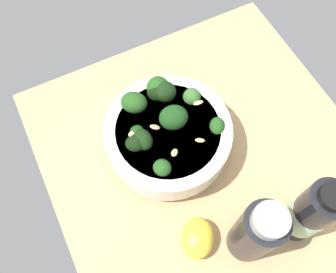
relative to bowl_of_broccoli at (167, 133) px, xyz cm
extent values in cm
cube|color=tan|center=(-5.22, 4.98, -6.34)|extent=(56.13, 56.13, 3.30)
cylinder|color=white|center=(0.03, 0.46, -3.82)|extent=(12.09, 12.09, 1.73)
cylinder|color=white|center=(0.03, 0.46, -0.36)|extent=(21.99, 21.99, 5.19)
cylinder|color=silver|center=(0.03, 0.46, 1.84)|extent=(17.96, 17.96, 0.80)
cylinder|color=#2F662B|center=(3.18, -6.38, 1.06)|extent=(2.21, 2.05, 1.66)
ellipsoid|color=#23511C|center=(3.18, -6.38, 3.02)|extent=(6.64, 6.81, 4.73)
cylinder|color=#589D47|center=(-2.64, -5.93, 1.02)|extent=(1.70, 1.81, 1.74)
ellipsoid|color=black|center=(-2.64, -5.93, 3.01)|extent=(4.43, 5.31, 4.71)
cylinder|color=#589D47|center=(4.72, 0.75, 1.38)|extent=(1.42, 1.30, 1.48)
ellipsoid|color=black|center=(4.72, 0.75, 3.09)|extent=(3.30, 4.19, 3.47)
cylinder|color=#4A8F3C|center=(5.02, -1.12, 1.43)|extent=(1.03, 1.19, 1.14)
ellipsoid|color=#194216|center=(5.02, -1.12, 2.67)|extent=(3.08, 2.88, 2.95)
cylinder|color=#4A8F3C|center=(3.96, 6.29, 0.83)|extent=(1.40, 1.29, 1.43)
ellipsoid|color=#23511C|center=(3.96, 6.29, 2.29)|extent=(4.02, 4.48, 3.66)
cylinder|color=#2F662B|center=(-6.55, -3.35, 0.59)|extent=(1.46, 1.68, 1.80)
ellipsoid|color=#386B2B|center=(-6.55, -3.35, 2.22)|extent=(4.94, 4.76, 4.13)
cylinder|color=#3C7A32|center=(-1.99, -7.55, 0.80)|extent=(1.82, 1.64, 1.38)
ellipsoid|color=#23511C|center=(-1.99, -7.55, 2.50)|extent=(4.52, 4.62, 4.34)
cylinder|color=#2F662B|center=(5.96, 0.72, 1.41)|extent=(1.48, 1.59, 1.35)
ellipsoid|color=black|center=(5.96, 0.72, 2.95)|extent=(5.00, 4.86, 3.96)
cylinder|color=#3C7A32|center=(-7.69, 3.64, 0.57)|extent=(1.44, 1.52, 1.56)
ellipsoid|color=#23511C|center=(-7.69, 3.64, 2.07)|extent=(4.66, 4.24, 3.85)
cylinder|color=#589D47|center=(-1.20, 0.01, 2.75)|extent=(1.76, 1.83, 1.84)
ellipsoid|color=#194216|center=(-1.20, 0.01, 4.57)|extent=(6.63, 5.88, 5.46)
cylinder|color=#2F662B|center=(-1.59, -6.60, 0.67)|extent=(2.19, 1.96, 1.96)
ellipsoid|color=black|center=(-1.59, -6.60, 2.57)|extent=(5.62, 5.39, 4.58)
ellipsoid|color=#DBBC84|center=(2.02, -0.39, 3.24)|extent=(1.99, 1.62, 1.10)
ellipsoid|color=#DBBC84|center=(-3.57, 5.42, 3.03)|extent=(1.86, 1.42, 1.24)
ellipsoid|color=#DBBC84|center=(5.84, -0.78, 3.50)|extent=(1.97, 1.46, 1.04)
ellipsoid|color=#DBBC84|center=(-6.71, -1.43, 3.02)|extent=(1.95, 1.31, 0.75)
ellipsoid|color=#DBBC84|center=(1.11, 4.92, 2.77)|extent=(1.96, 1.98, 0.94)
ellipsoid|color=yellow|center=(3.40, 17.93, -2.60)|extent=(8.07, 8.41, 4.17)
cylinder|color=black|center=(-3.72, 21.74, 2.82)|extent=(6.35, 6.35, 15.02)
cylinder|color=#B7B2A8|center=(-3.72, 21.74, 11.36)|extent=(4.77, 4.77, 2.06)
cylinder|color=black|center=(-12.63, 22.82, 3.19)|extent=(5.74, 5.74, 15.76)
cylinder|color=black|center=(-12.63, 22.82, 11.73)|extent=(3.93, 3.93, 1.32)
cylinder|color=#C4F0B7|center=(-12.63, 22.82, 1.18)|extent=(5.85, 5.85, 5.97)
camera|label=1|loc=(12.21, 25.00, 56.97)|focal=38.86mm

